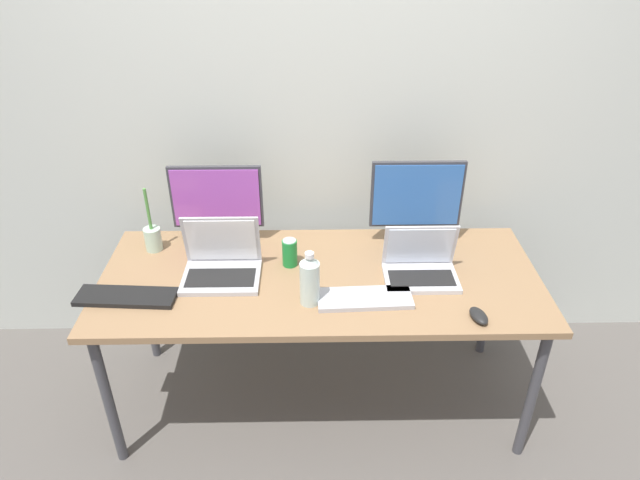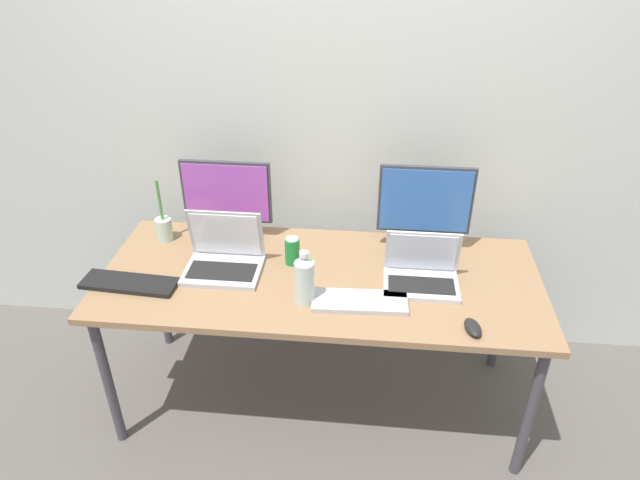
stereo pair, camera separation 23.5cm
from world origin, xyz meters
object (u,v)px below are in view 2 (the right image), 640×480
at_px(monitor_center, 425,207).
at_px(laptop_secondary, 421,272).
at_px(keyboard_main, 360,301).
at_px(mouse_by_keyboard, 473,328).
at_px(soda_can_near_keyboard, 292,251).
at_px(work_desk, 320,286).
at_px(monitor_left, 227,197).
at_px(keyboard_aux, 129,283).
at_px(water_bottle, 304,279).
at_px(bamboo_vase, 164,228).
at_px(laptop_silver, 224,257).

xyz_separation_m(monitor_center, laptop_secondary, (-0.01, -0.29, -0.16)).
xyz_separation_m(keyboard_main, mouse_by_keyboard, (0.43, -0.13, 0.01)).
bearing_deg(laptop_secondary, soda_can_near_keyboard, 170.12).
xyz_separation_m(monitor_center, keyboard_main, (-0.26, -0.45, -0.20)).
relative_size(work_desk, monitor_center, 4.53).
distance_m(monitor_left, keyboard_main, 0.82).
bearing_deg(keyboard_aux, mouse_by_keyboard, -2.37).
xyz_separation_m(work_desk, keyboard_aux, (-0.79, -0.15, 0.07)).
xyz_separation_m(monitor_left, keyboard_aux, (-0.32, -0.45, -0.19)).
bearing_deg(water_bottle, keyboard_aux, 177.40).
height_order(monitor_left, keyboard_main, monitor_left).
height_order(monitor_center, soda_can_near_keyboard, monitor_center).
bearing_deg(work_desk, water_bottle, -103.40).
xyz_separation_m(mouse_by_keyboard, soda_can_near_keyboard, (-0.74, 0.39, 0.05)).
relative_size(monitor_center, bamboo_vase, 1.34).
distance_m(monitor_left, water_bottle, 0.65).
xyz_separation_m(work_desk, water_bottle, (-0.04, -0.18, 0.16)).
bearing_deg(monitor_center, laptop_secondary, -92.82).
height_order(work_desk, laptop_secondary, laptop_secondary).
height_order(work_desk, monitor_center, monitor_center).
distance_m(laptop_secondary, water_bottle, 0.50).
bearing_deg(laptop_secondary, laptop_silver, 178.31).
distance_m(monitor_left, monitor_center, 0.90).
height_order(water_bottle, soda_can_near_keyboard, water_bottle).
height_order(monitor_left, laptop_secondary, monitor_left).
relative_size(work_desk, keyboard_aux, 4.69).
distance_m(laptop_silver, laptop_secondary, 0.85).
distance_m(laptop_silver, mouse_by_keyboard, 1.07).
relative_size(mouse_by_keyboard, soda_can_near_keyboard, 0.85).
bearing_deg(keyboard_main, water_bottle, 179.13).
height_order(work_desk, mouse_by_keyboard, mouse_by_keyboard).
height_order(mouse_by_keyboard, soda_can_near_keyboard, soda_can_near_keyboard).
bearing_deg(monitor_left, laptop_secondary, -19.09).
relative_size(laptop_silver, laptop_secondary, 1.05).
bearing_deg(bamboo_vase, monitor_center, 2.41).
distance_m(monitor_left, laptop_silver, 0.32).
xyz_separation_m(laptop_secondary, keyboard_aux, (-1.21, -0.14, -0.04)).
distance_m(mouse_by_keyboard, soda_can_near_keyboard, 0.83).
bearing_deg(keyboard_main, work_desk, 132.70).
xyz_separation_m(water_bottle, bamboo_vase, (-0.72, 0.41, -0.04)).
bearing_deg(bamboo_vase, keyboard_aux, -94.31).
xyz_separation_m(keyboard_main, soda_can_near_keyboard, (-0.31, 0.26, 0.05)).
distance_m(work_desk, keyboard_main, 0.26).
bearing_deg(soda_can_near_keyboard, work_desk, -34.17).
relative_size(work_desk, laptop_silver, 5.77).
bearing_deg(soda_can_near_keyboard, laptop_secondary, -9.88).
bearing_deg(work_desk, mouse_by_keyboard, -26.45).
height_order(monitor_left, keyboard_aux, monitor_left).
xyz_separation_m(monitor_center, laptop_silver, (-0.86, -0.26, -0.15)).
distance_m(keyboard_main, keyboard_aux, 0.96).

